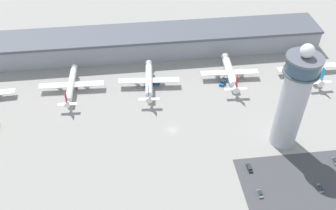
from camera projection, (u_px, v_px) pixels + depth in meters
The scene contains 14 objects.
ground_plane at pixel (172, 130), 183.72m from camera, with size 1000.00×1000.00×0.00m, color gray.
terminal_building at pixel (158, 42), 231.04m from camera, with size 200.38×25.00×14.54m.
control_tower at pixel (293, 99), 161.04m from camera, with size 15.06×15.06×53.57m.
parking_lot_surface at pixel (319, 189), 157.36m from camera, with size 64.00×40.00×0.01m, color #424247.
airplane_gate_bravo at pixel (71, 85), 203.72m from camera, with size 35.28×34.44×11.76m.
airplane_gate_charlie at pixel (149, 81), 206.07m from camera, with size 33.81×34.78×12.81m.
airplane_gate_delta at pixel (230, 72), 211.60m from camera, with size 33.09×33.21×14.14m.
airplane_gate_echo at pixel (308, 67), 215.95m from camera, with size 35.80×32.82×14.14m.
service_truck_fuel at pixel (153, 81), 211.16m from camera, with size 8.43×5.81×3.05m.
service_truck_baggage at pixel (223, 82), 210.93m from camera, with size 5.56×7.16×2.57m.
car_black_suv at pixel (260, 194), 154.91m from camera, with size 1.95×4.03×1.47m.
car_blue_compact at pixel (335, 161), 168.20m from camera, with size 2.03×4.19×1.39m.
car_yellow_taxi at pixel (320, 188), 157.02m from camera, with size 1.72×4.49×1.35m.
car_white_wagon at pixel (249, 168), 165.07m from camera, with size 1.99×4.82×1.38m.
Camera 1 is at (-17.45, -128.71, 130.51)m, focal length 40.00 mm.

